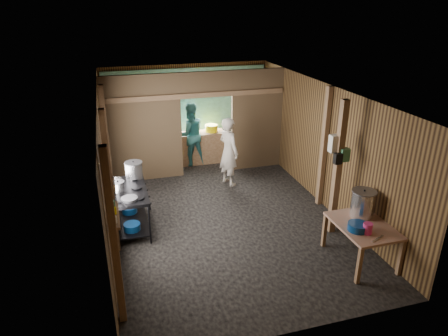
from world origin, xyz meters
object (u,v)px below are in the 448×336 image
object	(u,v)px
gas_range	(130,209)
prep_table	(361,242)
stove_pot_large	(134,171)
stock_pot	(363,204)
cook	(229,152)
pink_bucket	(368,228)
yellow_tub	(211,128)

from	to	relation	value
gas_range	prep_table	size ratio (longest dim) A/B	1.21
stove_pot_large	stock_pot	size ratio (longest dim) A/B	0.73
stock_pot	cook	xyz separation A→B (m)	(-1.41, 3.35, -0.09)
gas_range	stove_pot_large	size ratio (longest dim) A/B	3.94
pink_bucket	cook	size ratio (longest dim) A/B	0.11
gas_range	prep_table	distance (m)	4.29
gas_range	stove_pot_large	bearing A→B (deg)	72.08
stock_pot	yellow_tub	xyz separation A→B (m)	(-1.42, 4.95, 0.02)
pink_bucket	yellow_tub	xyz separation A→B (m)	(-1.17, 5.49, 0.16)
gas_range	cook	xyz separation A→B (m)	(2.45, 1.48, 0.41)
stove_pot_large	pink_bucket	world-z (taller)	stove_pot_large
gas_range	cook	distance (m)	2.89
yellow_tub	pink_bucket	bearing A→B (deg)	-77.98
gas_range	stock_pot	size ratio (longest dim) A/B	2.89
stove_pot_large	cook	distance (m)	2.47
pink_bucket	cook	bearing A→B (deg)	106.54
gas_range	stock_pot	xyz separation A→B (m)	(3.85, -1.88, 0.50)
prep_table	yellow_tub	size ratio (longest dim) A/B	3.44
prep_table	stove_pot_large	bearing A→B (deg)	142.79
stove_pot_large	yellow_tub	world-z (taller)	stove_pot_large
prep_table	cook	world-z (taller)	cook
prep_table	stock_pot	bearing A→B (deg)	63.44
yellow_tub	stock_pot	bearing A→B (deg)	-74.00
prep_table	cook	bearing A→B (deg)	109.13
stove_pot_large	pink_bucket	xyz separation A→B (m)	(3.43, -2.94, -0.22)
stove_pot_large	pink_bucket	bearing A→B (deg)	-40.59
stock_pot	pink_bucket	distance (m)	0.61
prep_table	stock_pot	world-z (taller)	stock_pot
stock_pot	cook	distance (m)	3.64
prep_table	yellow_tub	distance (m)	5.42
stove_pot_large	cook	xyz separation A→B (m)	(2.28, 0.95, -0.17)
stock_pot	stove_pot_large	bearing A→B (deg)	146.90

